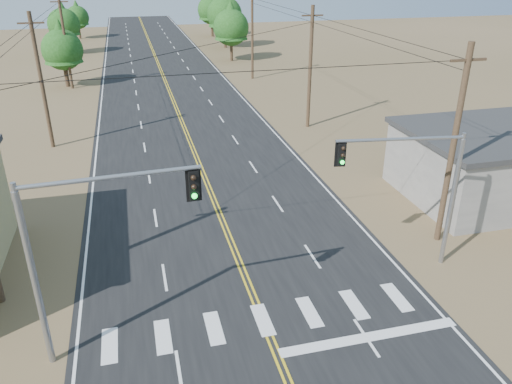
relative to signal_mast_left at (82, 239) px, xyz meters
name	(u,v)px	position (x,y,z in m)	size (l,w,h in m)	color
road	(191,144)	(6.30, 22.18, -4.80)	(15.00, 200.00, 0.02)	black
utility_pole_left_mid	(41,81)	(-4.20, 24.18, 0.31)	(1.80, 0.30, 10.00)	#4C3826
utility_pole_left_far	(65,42)	(-4.20, 44.18, 0.31)	(1.80, 0.30, 10.00)	#4C3826
utility_pole_right_near	(453,147)	(16.80, 4.18, 0.31)	(1.80, 0.30, 10.00)	#4C3826
utility_pole_right_mid	(310,67)	(16.80, 24.18, 0.31)	(1.80, 0.30, 10.00)	#4C3826
utility_pole_right_far	(252,35)	(16.80, 44.18, 0.31)	(1.80, 0.30, 10.00)	#4C3826
signal_mast_left	(82,239)	(0.00, 0.00, 0.00)	(5.94, 0.59, 7.10)	gray
signal_mast_right	(420,179)	(14.09, 2.42, -0.37)	(5.67, 1.05, 6.53)	gray
tree_left_near	(62,45)	(-4.77, 45.32, -0.24)	(4.48, 4.48, 7.47)	#3F2D1E
tree_left_mid	(63,21)	(-6.54, 68.06, 0.03)	(4.75, 4.75, 7.91)	#3F2D1E
tree_left_far	(77,15)	(-5.77, 84.94, -0.67)	(4.06, 4.06, 6.76)	#3F2D1E
tree_right_near	(231,24)	(16.74, 56.34, 0.29)	(5.00, 5.00, 8.33)	#3F2D1E
tree_right_mid	(224,11)	(18.15, 68.21, 0.94)	(5.64, 5.64, 9.39)	#3F2D1E
tree_right_far	(211,7)	(18.34, 81.82, 0.44)	(5.15, 5.15, 8.58)	#3F2D1E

